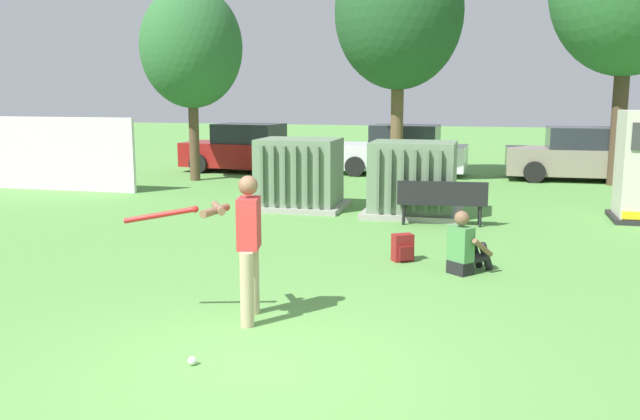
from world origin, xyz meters
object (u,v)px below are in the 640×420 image
(batter, at_px, (244,240))
(seated_spectator, at_px, (465,249))
(park_bench, at_px, (442,199))
(sports_ball, at_px, (192,361))
(transformer_mid_west, at_px, (413,180))
(backpack, at_px, (403,248))
(transformer_west, at_px, (299,175))
(parked_car_left_of_center, at_px, (401,152))
(parked_car_right_of_center, at_px, (579,156))
(parked_car_leftmost, at_px, (246,150))

(batter, height_order, seated_spectator, batter)
(park_bench, relative_size, sports_ball, 20.31)
(park_bench, distance_m, sports_ball, 8.19)
(batter, bearing_deg, transformer_mid_west, 81.46)
(batter, xyz_separation_m, seated_spectator, (2.45, 2.83, -0.60))
(backpack, bearing_deg, sports_ball, -107.30)
(transformer_west, relative_size, parked_car_left_of_center, 0.49)
(park_bench, bearing_deg, transformer_mid_west, 125.82)
(transformer_west, xyz_separation_m, parked_car_right_of_center, (6.86, 6.97, -0.04))
(batter, bearing_deg, parked_car_left_of_center, 90.33)
(sports_ball, xyz_separation_m, parked_car_right_of_center, (5.37, 16.20, 0.71))
(transformer_west, xyz_separation_m, backpack, (2.98, -4.44, -0.57))
(parked_car_leftmost, height_order, parked_car_right_of_center, same)
(parked_car_left_of_center, bearing_deg, transformer_mid_west, -80.69)
(parked_car_leftmost, bearing_deg, sports_ball, -71.82)
(transformer_west, relative_size, batter, 1.21)
(transformer_west, bearing_deg, parked_car_left_of_center, 78.51)
(sports_ball, bearing_deg, seated_spectator, 59.80)
(backpack, height_order, parked_car_leftmost, parked_car_leftmost)
(parked_car_left_of_center, relative_size, parked_car_right_of_center, 1.01)
(seated_spectator, xyz_separation_m, parked_car_right_of_center, (2.88, 11.92, 0.38))
(transformer_west, distance_m, sports_ball, 9.38)
(transformer_west, relative_size, sports_ball, 23.33)
(transformer_west, height_order, seated_spectator, transformer_west)
(park_bench, distance_m, batter, 6.78)
(sports_ball, bearing_deg, parked_car_right_of_center, 71.65)
(park_bench, height_order, parked_car_right_of_center, parked_car_right_of_center)
(sports_ball, distance_m, parked_car_leftmost, 16.69)
(transformer_west, bearing_deg, parked_car_leftmost, 119.30)
(batter, bearing_deg, transformer_west, 101.10)
(transformer_west, relative_size, backpack, 4.77)
(park_bench, bearing_deg, sports_ball, -103.22)
(parked_car_leftmost, distance_m, parked_car_left_of_center, 5.18)
(batter, bearing_deg, parked_car_right_of_center, 70.12)
(backpack, bearing_deg, park_bench, 83.20)
(transformer_mid_west, bearing_deg, batter, -98.54)
(park_bench, height_order, parked_car_left_of_center, parked_car_left_of_center)
(backpack, height_order, parked_car_right_of_center, parked_car_right_of_center)
(seated_spectator, bearing_deg, transformer_west, 128.82)
(park_bench, bearing_deg, parked_car_right_of_center, 66.97)
(transformer_west, relative_size, parked_car_leftmost, 0.48)
(park_bench, xyz_separation_m, batter, (-1.83, -6.51, 0.44))
(transformer_mid_west, height_order, parked_car_left_of_center, same)
(transformer_mid_west, distance_m, parked_car_leftmost, 9.39)
(parked_car_left_of_center, bearing_deg, parked_car_right_of_center, -1.32)
(transformer_west, relative_size, parked_car_right_of_center, 0.50)
(batter, distance_m, backpack, 3.72)
(seated_spectator, bearing_deg, batter, -130.90)
(transformer_west, distance_m, transformer_mid_west, 2.67)
(parked_car_right_of_center, bearing_deg, seated_spectator, -103.59)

